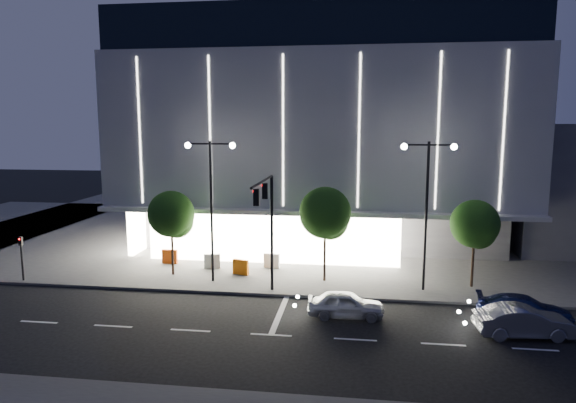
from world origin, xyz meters
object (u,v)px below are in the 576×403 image
(traffic_mast, at_px, (267,214))
(barrier_a, at_px, (170,257))
(ped_signal_far, at_px, (22,254))
(tree_left, at_px, (172,217))
(tree_mid, at_px, (325,216))
(car_second, at_px, (524,321))
(tree_right, at_px, (475,227))
(barrier_b, at_px, (212,261))
(car_lead, at_px, (346,304))
(car_third, at_px, (524,309))
(street_lamp_west, at_px, (211,190))
(barrier_d, at_px, (272,261))
(street_lamp_east, at_px, (427,194))
(barrier_c, at_px, (241,267))

(traffic_mast, xyz_separation_m, barrier_a, (-8.19, 6.23, -4.38))
(ped_signal_far, distance_m, tree_left, 9.61)
(tree_mid, height_order, car_second, tree_mid)
(barrier_a, bearing_deg, tree_right, -5.48)
(tree_left, distance_m, barrier_a, 4.41)
(tree_right, bearing_deg, barrier_a, 172.81)
(barrier_b, bearing_deg, traffic_mast, -61.90)
(car_lead, bearing_deg, car_third, -88.13)
(street_lamp_west, xyz_separation_m, tree_right, (16.03, 1.02, -2.07))
(ped_signal_far, height_order, tree_left, tree_left)
(car_second, height_order, barrier_d, car_second)
(car_third, height_order, barrier_a, car_third)
(street_lamp_east, bearing_deg, tree_left, 176.35)
(tree_left, height_order, barrier_d, tree_left)
(tree_left, height_order, car_second, tree_left)
(barrier_a, bearing_deg, street_lamp_west, -38.75)
(traffic_mast, bearing_deg, car_second, -14.72)
(ped_signal_far, distance_m, car_lead, 20.76)
(barrier_c, bearing_deg, tree_mid, 12.85)
(tree_left, bearing_deg, car_third, -14.13)
(ped_signal_far, bearing_deg, street_lamp_east, 3.44)
(street_lamp_east, relative_size, tree_left, 1.57)
(car_lead, xyz_separation_m, barrier_d, (-5.28, 8.12, -0.03))
(car_second, relative_size, barrier_c, 4.08)
(barrier_b, relative_size, barrier_c, 1.00)
(tree_mid, relative_size, car_second, 1.37)
(ped_signal_far, relative_size, barrier_c, 2.73)
(traffic_mast, distance_m, barrier_d, 7.55)
(street_lamp_west, xyz_separation_m, tree_mid, (7.03, 1.02, -1.62))
(tree_mid, xyz_separation_m, barrier_a, (-11.21, 2.55, -3.68))
(ped_signal_far, relative_size, tree_right, 0.54)
(street_lamp_east, height_order, tree_left, street_lamp_east)
(tree_mid, distance_m, barrier_b, 8.86)
(barrier_b, xyz_separation_m, barrier_c, (2.28, -1.18, 0.00))
(car_lead, xyz_separation_m, car_second, (8.41, -1.37, 0.06))
(tree_mid, bearing_deg, car_second, -35.63)
(tree_left, xyz_separation_m, car_lead, (11.46, -5.70, -3.35))
(tree_right, distance_m, barrier_b, 17.27)
(street_lamp_west, bearing_deg, car_lead, -28.89)
(ped_signal_far, xyz_separation_m, tree_right, (28.03, 2.52, 2.00))
(barrier_a, bearing_deg, tree_left, -62.85)
(car_second, xyz_separation_m, barrier_b, (-17.73, 8.82, -0.09))
(barrier_a, bearing_deg, ped_signal_far, -145.29)
(tree_mid, distance_m, tree_right, 9.01)
(street_lamp_east, xyz_separation_m, car_second, (3.89, -6.05, -5.22))
(traffic_mast, height_order, street_lamp_east, street_lamp_east)
(ped_signal_far, height_order, barrier_b, ped_signal_far)
(street_lamp_east, xyz_separation_m, car_third, (4.50, -4.13, -5.29))
(car_lead, bearing_deg, street_lamp_west, 59.51)
(tree_mid, xyz_separation_m, car_second, (9.86, -7.07, -3.59))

